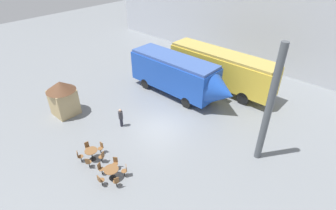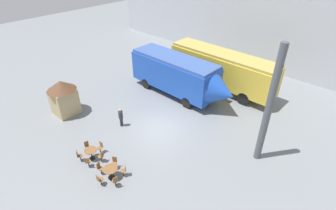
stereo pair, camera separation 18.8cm
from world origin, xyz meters
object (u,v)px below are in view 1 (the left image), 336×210
object	(u,v)px
visitor_person	(121,117)
ticket_kiosk	(63,96)
cafe_table_mid	(111,171)
streamlined_locomotive	(181,75)
cafe_table_near	(91,152)
cafe_chair_0	(87,147)
passenger_coach_vintage	(221,67)

from	to	relation	value
visitor_person	ticket_kiosk	xyz separation A→B (m)	(-4.81, -2.00, 0.82)
cafe_table_mid	visitor_person	distance (m)	5.29
streamlined_locomotive	cafe_table_mid	world-z (taller)	streamlined_locomotive
cafe_table_near	cafe_chair_0	distance (m)	0.79
cafe_table_mid	streamlined_locomotive	bearing A→B (deg)	107.87
cafe_chair_0	passenger_coach_vintage	bearing A→B (deg)	97.09
ticket_kiosk	cafe_table_near	bearing A→B (deg)	-14.89
streamlined_locomotive	visitor_person	bearing A→B (deg)	-92.70
ticket_kiosk	cafe_table_mid	bearing A→B (deg)	-11.75
streamlined_locomotive	ticket_kiosk	bearing A→B (deg)	-120.45
streamlined_locomotive	visitor_person	world-z (taller)	streamlined_locomotive
visitor_person	ticket_kiosk	world-z (taller)	ticket_kiosk
cafe_chair_0	visitor_person	bearing A→B (deg)	114.20
passenger_coach_vintage	cafe_table_mid	distance (m)	14.31
streamlined_locomotive	ticket_kiosk	size ratio (longest dim) A/B	3.49
cafe_table_near	cafe_table_mid	size ratio (longest dim) A/B	0.92
passenger_coach_vintage	streamlined_locomotive	xyz separation A→B (m)	(-1.90, -3.65, -0.11)
passenger_coach_vintage	ticket_kiosk	world-z (taller)	passenger_coach_vintage
cafe_chair_0	ticket_kiosk	bearing A→B (deg)	178.47
passenger_coach_vintage	cafe_chair_0	size ratio (longest dim) A/B	12.09
cafe_table_near	ticket_kiosk	size ratio (longest dim) A/B	0.28
ticket_kiosk	passenger_coach_vintage	bearing A→B (deg)	60.39
streamlined_locomotive	visitor_person	size ratio (longest dim) A/B	6.61
cafe_chair_0	visitor_person	world-z (taller)	visitor_person
cafe_table_near	ticket_kiosk	world-z (taller)	ticket_kiosk
cafe_table_near	cafe_chair_0	xyz separation A→B (m)	(-0.77, 0.18, -0.09)
cafe_table_mid	cafe_chair_0	distance (m)	3.06
streamlined_locomotive	cafe_chair_0	size ratio (longest dim) A/B	12.02
streamlined_locomotive	cafe_table_mid	size ratio (longest dim) A/B	11.64
visitor_person	ticket_kiosk	bearing A→B (deg)	-157.43
passenger_coach_vintage	ticket_kiosk	distance (m)	14.24
passenger_coach_vintage	visitor_person	distance (m)	10.69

